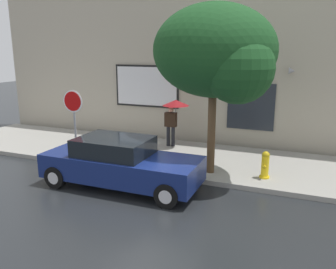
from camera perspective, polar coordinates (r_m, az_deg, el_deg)
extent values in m
plane|color=black|center=(9.88, -2.42, -9.25)|extent=(60.00, 60.00, 0.00)
cube|color=gray|center=(12.48, 3.30, -3.92)|extent=(20.00, 4.00, 0.15)
cube|color=#B2A893|center=(14.28, 6.82, 12.23)|extent=(20.00, 0.40, 7.00)
cube|color=black|center=(15.08, -3.51, 7.88)|extent=(2.92, 0.06, 1.78)
cube|color=silver|center=(15.06, -3.55, 7.87)|extent=(2.76, 0.03, 1.62)
cube|color=#262B33|center=(13.87, 13.34, 4.44)|extent=(1.80, 0.04, 1.80)
cone|color=#99999E|center=(13.45, 19.56, 9.75)|extent=(0.22, 0.24, 0.24)
cube|color=navy|center=(10.08, -7.56, -5.23)|extent=(4.53, 1.71, 0.68)
cube|color=black|center=(10.02, -8.79, -1.89)|extent=(2.04, 1.50, 0.49)
cylinder|color=black|center=(10.18, 3.18, -6.61)|extent=(0.64, 0.22, 0.64)
cylinder|color=silver|center=(10.18, 3.18, -6.61)|extent=(0.35, 0.24, 0.35)
cylinder|color=black|center=(8.82, -0.20, -9.92)|extent=(0.64, 0.22, 0.64)
cylinder|color=silver|center=(8.82, -0.20, -9.92)|extent=(0.35, 0.24, 0.35)
cylinder|color=black|center=(11.68, -12.96, -4.25)|extent=(0.64, 0.22, 0.64)
cylinder|color=silver|center=(11.68, -12.96, -4.25)|extent=(0.35, 0.24, 0.35)
cylinder|color=black|center=(10.51, -17.87, -6.62)|extent=(0.64, 0.22, 0.64)
cylinder|color=silver|center=(10.51, -17.87, -6.62)|extent=(0.35, 0.24, 0.35)
cylinder|color=yellow|center=(10.71, 15.54, -5.05)|extent=(0.22, 0.22, 0.70)
sphere|color=gold|center=(10.60, 15.66, -3.26)|extent=(0.23, 0.23, 0.23)
cylinder|color=gold|center=(10.55, 15.45, -5.14)|extent=(0.09, 0.12, 0.09)
cylinder|color=gold|center=(10.85, 15.65, -4.62)|extent=(0.09, 0.12, 0.09)
cylinder|color=yellow|center=(10.81, 15.43, -6.66)|extent=(0.30, 0.30, 0.06)
cylinder|color=black|center=(13.70, 0.04, -0.25)|extent=(0.14, 0.14, 0.78)
cylinder|color=black|center=(13.63, 0.84, -0.33)|extent=(0.14, 0.14, 0.78)
cube|color=black|center=(13.52, 0.45, 2.45)|extent=(0.46, 0.22, 0.55)
sphere|color=tan|center=(13.45, 0.45, 4.05)|extent=(0.21, 0.21, 0.21)
cylinder|color=#4C4C51|center=(13.40, 1.27, 3.44)|extent=(0.02, 0.02, 0.90)
cone|color=maroon|center=(13.33, 1.28, 5.21)|extent=(1.01, 1.01, 0.22)
cylinder|color=#4C3823|center=(10.61, 7.10, 0.75)|extent=(0.24, 0.24, 2.68)
ellipsoid|color=#19471E|center=(10.34, 7.49, 13.40)|extent=(3.57, 3.04, 2.68)
sphere|color=#19471E|center=(9.74, 11.38, 10.61)|extent=(1.97, 1.97, 1.97)
cylinder|color=gray|center=(12.45, -14.93, 1.54)|extent=(0.07, 0.07, 2.35)
cylinder|color=white|center=(12.28, -15.27, 5.25)|extent=(0.76, 0.02, 0.76)
cylinder|color=red|center=(12.27, -15.32, 5.24)|extent=(0.66, 0.02, 0.66)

